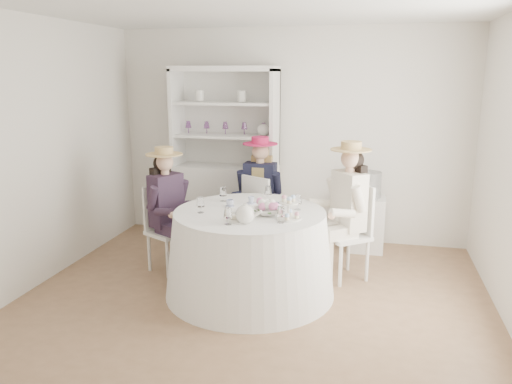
# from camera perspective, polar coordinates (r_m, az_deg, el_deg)

# --- Properties ---
(ground) EXTENTS (4.50, 4.50, 0.00)m
(ground) POSITION_cam_1_polar(r_m,az_deg,el_deg) (4.94, -0.27, -12.19)
(ground) COLOR brown
(ground) RESTS_ON ground
(ceiling) EXTENTS (4.50, 4.50, 0.00)m
(ceiling) POSITION_cam_1_polar(r_m,az_deg,el_deg) (4.49, -0.31, 20.63)
(ceiling) COLOR white
(ceiling) RESTS_ON wall_back
(wall_back) EXTENTS (4.50, 0.00, 4.50)m
(wall_back) POSITION_cam_1_polar(r_m,az_deg,el_deg) (6.47, 3.90, 6.42)
(wall_back) COLOR white
(wall_back) RESTS_ON ground
(wall_front) EXTENTS (4.50, 0.00, 4.50)m
(wall_front) POSITION_cam_1_polar(r_m,az_deg,el_deg) (2.68, -10.43, -3.98)
(wall_front) COLOR white
(wall_front) RESTS_ON ground
(wall_left) EXTENTS (0.00, 4.50, 4.50)m
(wall_left) POSITION_cam_1_polar(r_m,az_deg,el_deg) (5.50, -23.78, 4.06)
(wall_left) COLOR white
(wall_left) RESTS_ON ground
(tea_table) EXTENTS (1.67, 1.67, 0.84)m
(tea_table) POSITION_cam_1_polar(r_m,az_deg,el_deg) (4.94, -0.71, -6.93)
(tea_table) COLOR white
(tea_table) RESTS_ON ground
(hutch) EXTENTS (1.34, 0.56, 2.22)m
(hutch) POSITION_cam_1_polar(r_m,az_deg,el_deg) (6.44, -3.38, 1.35)
(hutch) COLOR silver
(hutch) RESTS_ON ground
(side_table) EXTENTS (0.43, 0.43, 0.67)m
(side_table) POSITION_cam_1_polar(r_m,az_deg,el_deg) (6.30, 12.46, -3.51)
(side_table) COLOR silver
(side_table) RESTS_ON ground
(hatbox) EXTENTS (0.32, 0.32, 0.31)m
(hatbox) POSITION_cam_1_polar(r_m,az_deg,el_deg) (6.18, 12.69, 0.83)
(hatbox) COLOR black
(hatbox) RESTS_ON side_table
(guest_left) EXTENTS (0.59, 0.53, 1.38)m
(guest_left) POSITION_cam_1_polar(r_m,az_deg,el_deg) (5.46, -10.07, -1.20)
(guest_left) COLOR silver
(guest_left) RESTS_ON ground
(guest_mid) EXTENTS (0.51, 0.54, 1.43)m
(guest_mid) POSITION_cam_1_polar(r_m,az_deg,el_deg) (5.84, 0.42, 0.27)
(guest_mid) COLOR silver
(guest_mid) RESTS_ON ground
(guest_right) EXTENTS (0.63, 0.61, 1.47)m
(guest_right) POSITION_cam_1_polar(r_m,az_deg,el_deg) (5.24, 10.31, -1.27)
(guest_right) COLOR silver
(guest_right) RESTS_ON ground
(spare_chair) EXTENTS (0.57, 0.57, 1.01)m
(spare_chair) POSITION_cam_1_polar(r_m,az_deg,el_deg) (5.73, 0.70, -2.70)
(spare_chair) COLOR silver
(spare_chair) RESTS_ON ground
(teacup_a) EXTENTS (0.09, 0.09, 0.06)m
(teacup_a) POSITION_cam_1_polar(r_m,az_deg,el_deg) (4.96, -3.00, -1.33)
(teacup_a) COLOR white
(teacup_a) RESTS_ON tea_table
(teacup_b) EXTENTS (0.07, 0.07, 0.06)m
(teacup_b) POSITION_cam_1_polar(r_m,az_deg,el_deg) (5.07, -0.55, -0.98)
(teacup_b) COLOR white
(teacup_b) RESTS_ON tea_table
(teacup_c) EXTENTS (0.11, 0.11, 0.08)m
(teacup_c) POSITION_cam_1_polar(r_m,az_deg,el_deg) (4.80, 2.41, -1.77)
(teacup_c) COLOR white
(teacup_c) RESTS_ON tea_table
(flower_bowl) EXTENTS (0.32, 0.32, 0.06)m
(flower_bowl) POSITION_cam_1_polar(r_m,az_deg,el_deg) (4.66, 1.29, -2.30)
(flower_bowl) COLOR white
(flower_bowl) RESTS_ON tea_table
(flower_arrangement) EXTENTS (0.20, 0.20, 0.07)m
(flower_arrangement) POSITION_cam_1_polar(r_m,az_deg,el_deg) (4.66, 1.37, -1.49)
(flower_arrangement) COLOR pink
(flower_arrangement) RESTS_ON tea_table
(table_teapot) EXTENTS (0.24, 0.17, 0.18)m
(table_teapot) POSITION_cam_1_polar(r_m,az_deg,el_deg) (4.42, -1.23, -2.58)
(table_teapot) COLOR white
(table_teapot) RESTS_ON tea_table
(sandwich_plate) EXTENTS (0.24, 0.24, 0.05)m
(sandwich_plate) POSITION_cam_1_polar(r_m,az_deg,el_deg) (4.51, -1.84, -3.07)
(sandwich_plate) COLOR white
(sandwich_plate) RESTS_ON tea_table
(cupcake_stand) EXTENTS (0.23, 0.23, 0.21)m
(cupcake_stand) POSITION_cam_1_polar(r_m,az_deg,el_deg) (4.54, 3.74, -2.15)
(cupcake_stand) COLOR white
(cupcake_stand) RESTS_ON tea_table
(stemware_set) EXTENTS (0.96, 1.00, 0.15)m
(stemware_set) POSITION_cam_1_polar(r_m,az_deg,el_deg) (4.79, -0.73, -1.33)
(stemware_set) COLOR white
(stemware_set) RESTS_ON tea_table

